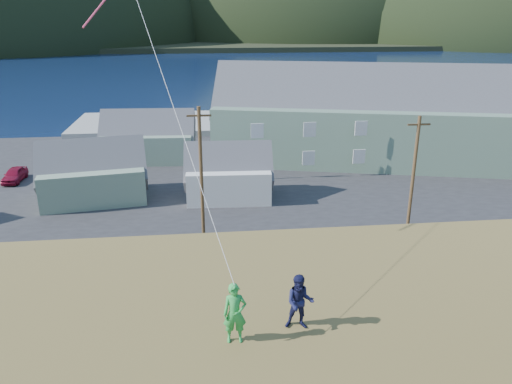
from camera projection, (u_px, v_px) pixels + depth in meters
ground at (227, 252)px, 34.00m from camera, size 900.00×900.00×0.00m
grass_strip at (228, 265)px, 32.11m from camera, size 110.00×8.00×0.10m
waterfront_lot at (217, 175)px, 49.86m from camera, size 72.00×36.00×0.12m
wharf at (169, 124)px, 70.60m from camera, size 26.00×14.00×0.90m
far_shore at (201, 33)px, 341.93m from camera, size 900.00×320.00×2.00m
far_hills at (261, 35)px, 297.95m from camera, size 760.00×265.00×143.00m
lodge at (383, 118)px, 52.81m from camera, size 37.06×18.24×12.57m
shed_palegreen_near at (93, 173)px, 42.45m from camera, size 9.63×6.83×6.45m
shed_white at (229, 173)px, 42.94m from camera, size 7.73×5.31×5.99m
shed_palegreen_far at (148, 137)px, 53.99m from camera, size 10.31×6.21×6.75m
utility_poles at (195, 183)px, 33.65m from camera, size 32.37×0.24×9.60m
parked_cars at (115, 160)px, 51.92m from camera, size 22.80×12.50×1.58m
kite_flyer_green at (235, 313)px, 12.99m from camera, size 0.62×0.41×1.69m
kite_flyer_navy at (300, 302)px, 13.57m from camera, size 0.87×0.73×1.61m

